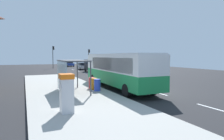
# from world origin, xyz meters

# --- Properties ---
(ground_plane) EXTENTS (56.00, 92.00, 0.04)m
(ground_plane) POSITION_xyz_m (0.00, 14.00, -0.02)
(ground_plane) COLOR #262628
(sidewalk_platform) EXTENTS (6.20, 30.00, 0.18)m
(sidewalk_platform) POSITION_xyz_m (-6.40, 2.00, 0.09)
(sidewalk_platform) COLOR #ADAAA3
(sidewalk_platform) RESTS_ON ground
(lane_stripe_seg_0) EXTENTS (0.16, 2.20, 0.01)m
(lane_stripe_seg_0) POSITION_xyz_m (0.25, -6.00, 0.01)
(lane_stripe_seg_0) COLOR silver
(lane_stripe_seg_0) RESTS_ON ground
(lane_stripe_seg_1) EXTENTS (0.16, 2.20, 0.01)m
(lane_stripe_seg_1) POSITION_xyz_m (0.25, -1.00, 0.01)
(lane_stripe_seg_1) COLOR silver
(lane_stripe_seg_1) RESTS_ON ground
(lane_stripe_seg_2) EXTENTS (0.16, 2.20, 0.01)m
(lane_stripe_seg_2) POSITION_xyz_m (0.25, 4.00, 0.01)
(lane_stripe_seg_2) COLOR silver
(lane_stripe_seg_2) RESTS_ON ground
(lane_stripe_seg_3) EXTENTS (0.16, 2.20, 0.01)m
(lane_stripe_seg_3) POSITION_xyz_m (0.25, 9.00, 0.01)
(lane_stripe_seg_3) COLOR silver
(lane_stripe_seg_3) RESTS_ON ground
(lane_stripe_seg_4) EXTENTS (0.16, 2.20, 0.01)m
(lane_stripe_seg_4) POSITION_xyz_m (0.25, 14.00, 0.01)
(lane_stripe_seg_4) COLOR silver
(lane_stripe_seg_4) RESTS_ON ground
(lane_stripe_seg_5) EXTENTS (0.16, 2.20, 0.01)m
(lane_stripe_seg_5) POSITION_xyz_m (0.25, 19.00, 0.01)
(lane_stripe_seg_5) COLOR silver
(lane_stripe_seg_5) RESTS_ON ground
(lane_stripe_seg_6) EXTENTS (0.16, 2.20, 0.01)m
(lane_stripe_seg_6) POSITION_xyz_m (0.25, 24.00, 0.01)
(lane_stripe_seg_6) COLOR silver
(lane_stripe_seg_6) RESTS_ON ground
(lane_stripe_seg_7) EXTENTS (0.16, 2.20, 0.01)m
(lane_stripe_seg_7) POSITION_xyz_m (0.25, 29.00, 0.01)
(lane_stripe_seg_7) COLOR silver
(lane_stripe_seg_7) RESTS_ON ground
(bus) EXTENTS (2.65, 11.04, 3.21)m
(bus) POSITION_xyz_m (-1.71, 2.30, 1.84)
(bus) COLOR #1E8C47
(bus) RESTS_ON ground
(white_van) EXTENTS (2.11, 5.24, 2.30)m
(white_van) POSITION_xyz_m (2.20, 20.67, 1.34)
(white_van) COLOR black
(white_van) RESTS_ON ground
(sedan_near) EXTENTS (1.85, 4.40, 1.52)m
(sedan_near) POSITION_xyz_m (2.30, 42.03, 0.79)
(sedan_near) COLOR navy
(sedan_near) RESTS_ON ground
(sedan_far) EXTENTS (2.03, 4.49, 1.52)m
(sedan_far) POSITION_xyz_m (2.30, 28.36, 0.79)
(sedan_far) COLOR #B7B7BC
(sedan_far) RESTS_ON ground
(ticket_machine) EXTENTS (0.66, 0.76, 1.94)m
(ticket_machine) POSITION_xyz_m (-7.67, -4.00, 1.17)
(ticket_machine) COLOR silver
(ticket_machine) RESTS_ON sidewalk_platform
(recycling_bin_blue) EXTENTS (0.52, 0.52, 0.95)m
(recycling_bin_blue) POSITION_xyz_m (-4.20, 1.11, 0.66)
(recycling_bin_blue) COLOR blue
(recycling_bin_blue) RESTS_ON sidewalk_platform
(recycling_bin_orange) EXTENTS (0.52, 0.52, 0.95)m
(recycling_bin_orange) POSITION_xyz_m (-4.20, 1.81, 0.66)
(recycling_bin_orange) COLOR orange
(recycling_bin_orange) RESTS_ON sidewalk_platform
(recycling_bin_red) EXTENTS (0.52, 0.52, 0.95)m
(recycling_bin_red) POSITION_xyz_m (-4.20, 2.51, 0.66)
(recycling_bin_red) COLOR red
(recycling_bin_red) RESTS_ON sidewalk_platform
(traffic_light_near_side) EXTENTS (0.49, 0.28, 4.69)m
(traffic_light_near_side) POSITION_xyz_m (5.50, 33.86, 3.14)
(traffic_light_near_side) COLOR #2D2D2D
(traffic_light_near_side) RESTS_ON ground
(traffic_light_far_side) EXTENTS (0.49, 0.28, 5.35)m
(traffic_light_far_side) POSITION_xyz_m (-3.10, 34.66, 3.54)
(traffic_light_far_side) COLOR #2D2D2D
(traffic_light_far_side) RESTS_ON ground
(bus_shelter) EXTENTS (1.80, 4.00, 2.50)m
(bus_shelter) POSITION_xyz_m (-6.41, 1.48, 2.10)
(bus_shelter) COLOR #4C4C51
(bus_shelter) RESTS_ON sidewalk_platform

